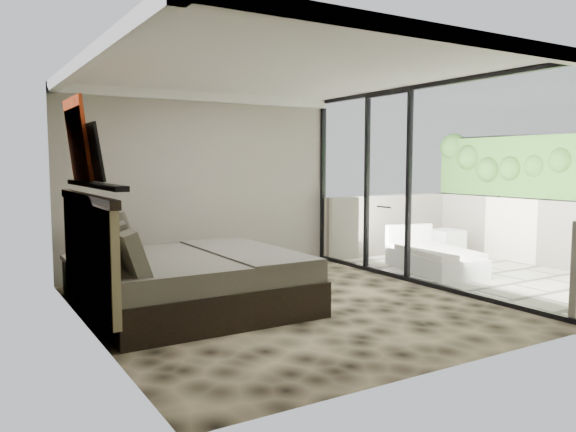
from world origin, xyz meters
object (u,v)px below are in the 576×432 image
table_lamp (88,226)px  ottoman (446,244)px  bed (186,278)px  lounger (433,258)px  nightstand (86,275)px

table_lamp → ottoman: bearing=-3.5°
bed → lounger: (4.25, 0.28, -0.18)m
bed → table_lamp: 1.70m
nightstand → ottoman: (6.17, -0.38, -0.01)m
bed → table_lamp: bed is taller
table_lamp → lounger: bearing=-12.6°
nightstand → ottoman: nightstand is taller
ottoman → lounger: (-1.09, -0.74, -0.05)m
bed → ottoman: 5.44m
nightstand → lounger: (5.09, -1.13, -0.06)m
lounger → bed: bearing=-163.5°
bed → nightstand: bearing=120.8°
ottoman → lounger: size_ratio=0.28×
bed → lounger: size_ratio=1.30×
bed → nightstand: size_ratio=4.54×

